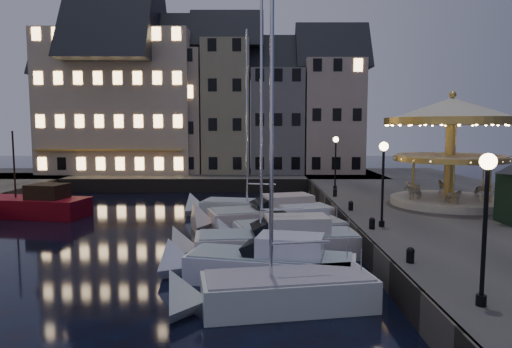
{
  "coord_description": "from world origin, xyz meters",
  "views": [
    {
      "loc": [
        1.08,
        -21.05,
        6.13
      ],
      "look_at": [
        1.0,
        8.0,
        3.2
      ],
      "focal_mm": 32.0,
      "sensor_mm": 36.0,
      "label": 1
    }
  ],
  "objects_px": {
    "bollard_c": "(351,205)",
    "motorboat_d": "(284,231)",
    "motorboat_a": "(271,293)",
    "motorboat_e": "(267,216)",
    "bollard_d": "(335,192)",
    "motorboat_f": "(250,209)",
    "motorboat_c": "(269,243)",
    "streetlamp_a": "(486,207)",
    "red_fishing_boat": "(31,206)",
    "streetlamp_b": "(383,172)",
    "carousel": "(451,130)",
    "bollard_b": "(372,223)",
    "streetlamp_c": "(336,155)",
    "motorboat_b": "(260,266)",
    "bollard_a": "(410,254)"
  },
  "relations": [
    {
      "from": "motorboat_e",
      "to": "motorboat_f",
      "type": "distance_m",
      "value": 3.23
    },
    {
      "from": "streetlamp_c",
      "to": "motorboat_b",
      "type": "xyz_separation_m",
      "value": [
        -6.0,
        -17.79,
        -3.38
      ]
    },
    {
      "from": "streetlamp_b",
      "to": "bollard_b",
      "type": "height_order",
      "value": "streetlamp_b"
    },
    {
      "from": "motorboat_d",
      "to": "motorboat_a",
      "type": "bearing_deg",
      "value": -95.92
    },
    {
      "from": "bollard_c",
      "to": "motorboat_d",
      "type": "distance_m",
      "value": 4.99
    },
    {
      "from": "bollard_b",
      "to": "streetlamp_a",
      "type": "bearing_deg",
      "value": -86.39
    },
    {
      "from": "bollard_c",
      "to": "red_fishing_boat",
      "type": "xyz_separation_m",
      "value": [
        -21.26,
        4.74,
        -0.89
      ]
    },
    {
      "from": "red_fishing_boat",
      "to": "streetlamp_c",
      "type": "bearing_deg",
      "value": 11.03
    },
    {
      "from": "motorboat_d",
      "to": "bollard_d",
      "type": "bearing_deg",
      "value": 63.24
    },
    {
      "from": "carousel",
      "to": "motorboat_e",
      "type": "bearing_deg",
      "value": -177.75
    },
    {
      "from": "motorboat_a",
      "to": "motorboat_e",
      "type": "relative_size",
      "value": 1.29
    },
    {
      "from": "bollard_a",
      "to": "motorboat_c",
      "type": "distance_m",
      "value": 7.3
    },
    {
      "from": "motorboat_e",
      "to": "carousel",
      "type": "distance_m",
      "value": 12.68
    },
    {
      "from": "motorboat_d",
      "to": "carousel",
      "type": "xyz_separation_m",
      "value": [
        10.69,
        4.64,
        5.34
      ]
    },
    {
      "from": "streetlamp_b",
      "to": "motorboat_e",
      "type": "height_order",
      "value": "streetlamp_b"
    },
    {
      "from": "motorboat_a",
      "to": "streetlamp_a",
      "type": "bearing_deg",
      "value": -27.57
    },
    {
      "from": "bollard_c",
      "to": "carousel",
      "type": "distance_m",
      "value": 8.14
    },
    {
      "from": "motorboat_a",
      "to": "motorboat_f",
      "type": "relative_size",
      "value": 0.98
    },
    {
      "from": "bollard_c",
      "to": "motorboat_c",
      "type": "xyz_separation_m",
      "value": [
        -4.95,
        -5.22,
        -0.92
      ]
    },
    {
      "from": "motorboat_b",
      "to": "red_fishing_boat",
      "type": "distance_m",
      "value": 20.85
    },
    {
      "from": "streetlamp_c",
      "to": "bollard_a",
      "type": "xyz_separation_m",
      "value": [
        -0.6,
        -19.5,
        -2.41
      ]
    },
    {
      "from": "streetlamp_a",
      "to": "motorboat_a",
      "type": "xyz_separation_m",
      "value": [
        -5.64,
        2.94,
        -3.48
      ]
    },
    {
      "from": "motorboat_f",
      "to": "bollard_d",
      "type": "bearing_deg",
      "value": 8.85
    },
    {
      "from": "streetlamp_c",
      "to": "streetlamp_a",
      "type": "bearing_deg",
      "value": -90.0
    },
    {
      "from": "bollard_d",
      "to": "motorboat_d",
      "type": "relative_size",
      "value": 0.08
    },
    {
      "from": "bollard_d",
      "to": "motorboat_b",
      "type": "height_order",
      "value": "motorboat_b"
    },
    {
      "from": "streetlamp_c",
      "to": "motorboat_f",
      "type": "xyz_separation_m",
      "value": [
        -6.64,
        -4.44,
        -3.49
      ]
    },
    {
      "from": "carousel",
      "to": "motorboat_b",
      "type": "bearing_deg",
      "value": -138.03
    },
    {
      "from": "motorboat_e",
      "to": "carousel",
      "type": "height_order",
      "value": "carousel"
    },
    {
      "from": "bollard_c",
      "to": "streetlamp_a",
      "type": "bearing_deg",
      "value": -87.63
    },
    {
      "from": "motorboat_d",
      "to": "red_fishing_boat",
      "type": "distance_m",
      "value": 18.68
    },
    {
      "from": "motorboat_b",
      "to": "motorboat_e",
      "type": "distance_m",
      "value": 10.33
    },
    {
      "from": "streetlamp_a",
      "to": "motorboat_d",
      "type": "height_order",
      "value": "streetlamp_a"
    },
    {
      "from": "streetlamp_a",
      "to": "streetlamp_b",
      "type": "distance_m",
      "value": 10.0
    },
    {
      "from": "motorboat_e",
      "to": "carousel",
      "type": "bearing_deg",
      "value": 2.25
    },
    {
      "from": "bollard_d",
      "to": "motorboat_f",
      "type": "relative_size",
      "value": 0.05
    },
    {
      "from": "motorboat_c",
      "to": "streetlamp_b",
      "type": "bearing_deg",
      "value": 7.4
    },
    {
      "from": "bollard_b",
      "to": "red_fishing_boat",
      "type": "relative_size",
      "value": 0.07
    },
    {
      "from": "motorboat_e",
      "to": "red_fishing_boat",
      "type": "xyz_separation_m",
      "value": [
        -16.34,
        3.21,
        0.06
      ]
    },
    {
      "from": "red_fishing_boat",
      "to": "bollard_c",
      "type": "bearing_deg",
      "value": -12.57
    },
    {
      "from": "motorboat_a",
      "to": "motorboat_f",
      "type": "bearing_deg",
      "value": 93.54
    },
    {
      "from": "streetlamp_c",
      "to": "motorboat_c",
      "type": "distance_m",
      "value": 15.63
    },
    {
      "from": "bollard_a",
      "to": "motorboat_a",
      "type": "xyz_separation_m",
      "value": [
        -5.04,
        -1.06,
        -1.07
      ]
    },
    {
      "from": "motorboat_a",
      "to": "motorboat_e",
      "type": "xyz_separation_m",
      "value": [
        0.11,
        13.08,
        0.11
      ]
    },
    {
      "from": "motorboat_a",
      "to": "red_fishing_boat",
      "type": "distance_m",
      "value": 23.0
    },
    {
      "from": "motorboat_d",
      "to": "motorboat_c",
      "type": "bearing_deg",
      "value": -108.13
    },
    {
      "from": "streetlamp_a",
      "to": "red_fishing_boat",
      "type": "distance_m",
      "value": 29.31
    },
    {
      "from": "streetlamp_a",
      "to": "red_fishing_boat",
      "type": "relative_size",
      "value": 0.49
    },
    {
      "from": "motorboat_c",
      "to": "carousel",
      "type": "height_order",
      "value": "motorboat_c"
    },
    {
      "from": "motorboat_f",
      "to": "red_fishing_boat",
      "type": "height_order",
      "value": "motorboat_f"
    }
  ]
}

